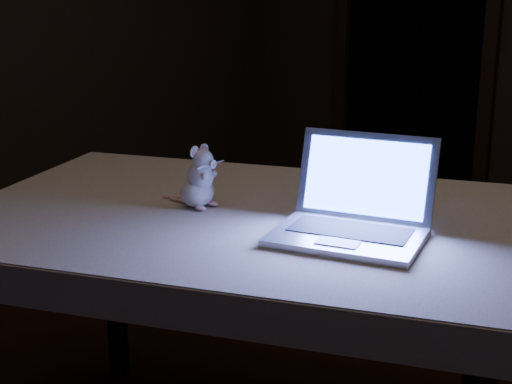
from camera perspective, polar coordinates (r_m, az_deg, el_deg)
The scene contains 5 objects.
doorway at distance 4.65m, azimuth 12.02°, elevation 10.64°, with size 1.06×0.36×2.13m, color black, non-canonical shape.
table at distance 2.27m, azimuth -0.52°, elevation -11.75°, with size 1.54×0.99×0.83m, color black, non-canonical shape.
tablecloth at distance 2.09m, azimuth -0.70°, elevation -3.27°, with size 1.64×1.09×0.10m, color beige, non-canonical shape.
laptop at distance 1.86m, azimuth 7.10°, elevation -0.09°, with size 0.37×0.33×0.25m, color #ADADB2, non-canonical shape.
plush_mouse at distance 2.15m, azimuth -4.57°, elevation 1.22°, with size 0.13×0.13×0.18m, color silver, non-canonical shape.
Camera 1 is at (1.00, -1.62, 1.47)m, focal length 52.00 mm.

